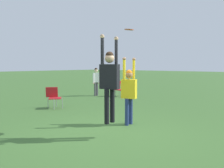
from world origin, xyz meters
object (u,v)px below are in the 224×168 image
at_px(camping_chair_3, 54,96).
at_px(person_defending, 129,89).
at_px(camping_chair_2, 119,88).
at_px(person_spectator_far, 96,79).
at_px(person_jumping, 110,77).
at_px(frisbee, 129,30).

bearing_deg(camping_chair_3, person_defending, 128.49).
xyz_separation_m(camping_chair_2, person_spectator_far, (-0.69, 1.21, 0.49)).
height_order(person_defending, camping_chair_2, person_defending).
distance_m(person_jumping, camping_chair_3, 4.71).
xyz_separation_m(person_defending, camping_chair_2, (4.60, 4.01, -0.58)).
bearing_deg(camping_chair_2, frisbee, 41.86).
bearing_deg(camping_chair_3, camping_chair_2, -140.47).
bearing_deg(frisbee, person_defending, 34.91).
distance_m(person_defending, camping_chair_3, 4.03).
relative_size(person_defending, frisbee, 8.23).
bearing_deg(frisbee, camping_chair_3, 82.02).
relative_size(frisbee, camping_chair_2, 0.28).
bearing_deg(person_spectator_far, person_jumping, -92.92).
height_order(frisbee, person_spectator_far, frisbee).
bearing_deg(person_defending, person_jumping, -90.00).
relative_size(frisbee, camping_chair_3, 0.28).
bearing_deg(camping_chair_3, frisbee, 121.29).
bearing_deg(person_defending, camping_chair_3, 163.34).
xyz_separation_m(person_jumping, camping_chair_3, (1.41, 4.38, -1.02)).
bearing_deg(camping_chair_3, person_spectator_far, -123.03).
height_order(person_defending, camping_chair_3, person_defending).
height_order(person_defending, person_spectator_far, person_defending).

